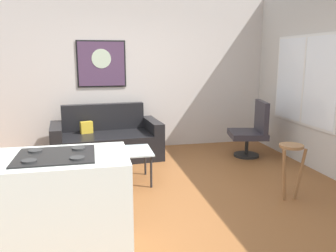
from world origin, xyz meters
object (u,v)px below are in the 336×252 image
at_px(armchair, 252,130).
at_px(bar_stool, 290,159).
at_px(coffee_table, 118,154).
at_px(wall_painting, 102,64).
at_px(couch, 106,141).

distance_m(armchair, bar_stool, 1.79).
relative_size(coffee_table, wall_painting, 1.05).
distance_m(armchair, wall_painting, 2.90).
xyz_separation_m(couch, bar_stool, (2.09, -2.19, 0.21)).
bearing_deg(wall_painting, armchair, -22.31).
relative_size(couch, wall_painting, 2.15).
bearing_deg(coffee_table, bar_stool, -26.00).
bearing_deg(armchair, wall_painting, 157.69).
bearing_deg(armchair, coffee_table, -161.53).
xyz_separation_m(armchair, wall_painting, (-2.47, 1.02, 1.11)).
bearing_deg(coffee_table, wall_painting, 94.03).
xyz_separation_m(couch, coffee_table, (0.11, -1.23, 0.12)).
distance_m(couch, armchair, 2.50).
xyz_separation_m(coffee_table, armchair, (2.35, 0.78, 0.05)).
bearing_deg(armchair, bar_stool, -101.97).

